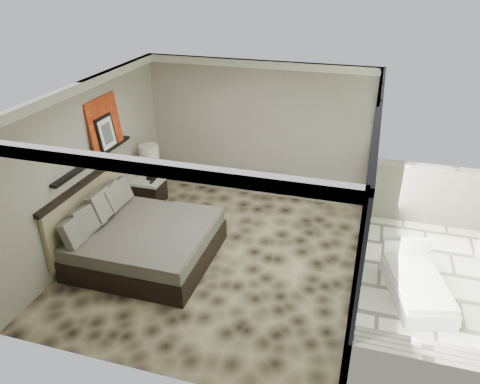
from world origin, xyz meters
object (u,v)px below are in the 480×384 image
(table_lamp, at_px, (149,158))
(nightstand, at_px, (150,189))
(lounger, at_px, (416,285))
(bed, at_px, (140,239))

(table_lamp, bearing_deg, nightstand, -135.04)
(table_lamp, bearing_deg, lounger, -17.36)
(nightstand, xyz_separation_m, table_lamp, (0.04, 0.04, 0.68))
(bed, xyz_separation_m, table_lamp, (-0.71, 1.87, 0.62))
(nightstand, xyz_separation_m, lounger, (5.10, -1.54, -0.11))
(table_lamp, distance_m, lounger, 5.36)
(bed, height_order, table_lamp, table_lamp)
(lounger, bearing_deg, nightstand, 148.21)
(lounger, bearing_deg, bed, 168.83)
(table_lamp, height_order, lounger, table_lamp)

